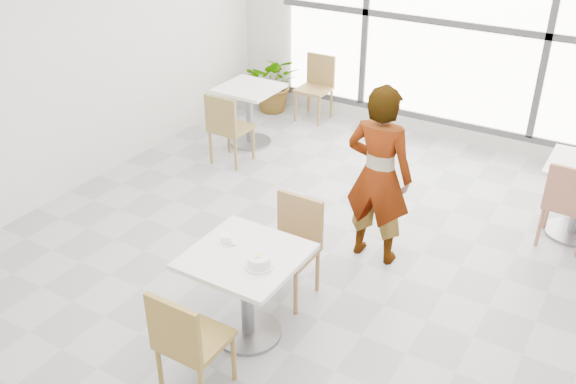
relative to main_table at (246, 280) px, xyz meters
The scene contains 15 objects.
floor 1.01m from the main_table, 88.90° to the left, with size 7.00×7.00×0.00m, color #9E9EA5.
wall_back 4.48m from the main_table, 89.78° to the left, with size 6.00×6.00×0.00m, color silver.
wall_left 3.26m from the main_table, 163.75° to the left, with size 7.00×7.00×0.00m, color silver.
window 4.41m from the main_table, 89.78° to the left, with size 4.60×0.07×2.52m.
main_table is the anchor object (origin of this frame).
chair_near 0.71m from the main_table, 89.38° to the right, with size 0.42×0.42×0.87m.
chair_far 0.66m from the main_table, 88.87° to the left, with size 0.42×0.42×0.87m.
oatmeal_bowl 0.33m from the main_table, 22.88° to the right, with size 0.21×0.21×0.09m.
coffee_cup 0.33m from the main_table, 166.59° to the left, with size 0.16×0.13×0.07m.
person 1.57m from the main_table, 75.71° to the left, with size 0.60×0.40×1.66m, color black.
bg_table_left 3.58m from the main_table, 123.89° to the left, with size 0.70×0.70×0.75m.
bg_chair_left_near 3.00m from the main_table, 128.82° to the left, with size 0.42×0.42×0.87m.
bg_chair_left_far 4.48m from the main_table, 112.19° to the left, with size 0.42×0.42×0.87m.
bg_chair_right_near 3.12m from the main_table, 54.19° to the left, with size 0.42×0.42×0.87m.
plant_left 4.69m from the main_table, 119.69° to the left, with size 0.74×0.64×0.82m, color #357130.
Camera 1 is at (2.20, -3.93, 3.36)m, focal length 39.30 mm.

